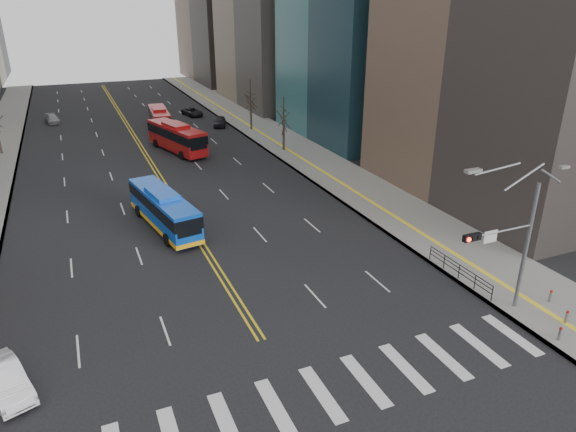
# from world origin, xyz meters

# --- Properties ---
(ground) EXTENTS (220.00, 220.00, 0.00)m
(ground) POSITION_xyz_m (0.00, 0.00, 0.00)
(ground) COLOR black
(sidewalk_right) EXTENTS (7.00, 130.00, 0.15)m
(sidewalk_right) POSITION_xyz_m (17.50, 45.00, 0.07)
(sidewalk_right) COLOR gray
(sidewalk_right) RESTS_ON ground
(crosswalk) EXTENTS (26.70, 4.00, 0.01)m
(crosswalk) POSITION_xyz_m (0.00, 0.00, 0.01)
(crosswalk) COLOR silver
(crosswalk) RESTS_ON ground
(centerline) EXTENTS (0.55, 100.00, 0.01)m
(centerline) POSITION_xyz_m (0.00, 55.00, 0.01)
(centerline) COLOR gold
(centerline) RESTS_ON ground
(signal_mast) EXTENTS (5.37, 0.37, 9.39)m
(signal_mast) POSITION_xyz_m (13.77, 2.00, 4.86)
(signal_mast) COLOR slate
(signal_mast) RESTS_ON ground
(pedestrian_railing) EXTENTS (0.06, 6.06, 1.02)m
(pedestrian_railing) POSITION_xyz_m (14.30, 6.00, 0.82)
(pedestrian_railing) COLOR black
(pedestrian_railing) RESTS_ON sidewalk_right
(bollards) EXTENTS (2.87, 3.17, 0.78)m
(bollards) POSITION_xyz_m (16.27, -0.17, 0.55)
(bollards) COLOR slate
(bollards) RESTS_ON sidewalk_right
(street_trees) EXTENTS (35.20, 47.20, 7.60)m
(street_trees) POSITION_xyz_m (-7.18, 34.55, 4.87)
(street_trees) COLOR #31241E
(street_trees) RESTS_ON ground
(blue_bus) EXTENTS (4.03, 10.92, 3.14)m
(blue_bus) POSITION_xyz_m (-1.92, 22.42, 1.65)
(blue_bus) COLOR blue
(blue_bus) RESTS_ON ground
(red_bus_near) EXTENTS (5.29, 11.24, 3.48)m
(red_bus_near) POSITION_xyz_m (3.88, 44.93, 1.94)
(red_bus_near) COLOR #AF1213
(red_bus_near) RESTS_ON ground
(red_bus_far) EXTENTS (3.07, 9.98, 3.16)m
(red_bus_far) POSITION_xyz_m (4.06, 57.57, 1.76)
(red_bus_far) COLOR #AF1213
(red_bus_far) RESTS_ON ground
(car_white) EXTENTS (2.94, 4.66, 1.45)m
(car_white) POSITION_xyz_m (-12.50, 6.00, 0.72)
(car_white) COLOR white
(car_white) RESTS_ON ground
(car_dark_mid) EXTENTS (3.01, 4.54, 1.44)m
(car_dark_mid) POSITION_xyz_m (12.50, 56.16, 0.72)
(car_dark_mid) COLOR black
(car_dark_mid) RESTS_ON ground
(car_silver) EXTENTS (2.28, 4.36, 1.21)m
(car_silver) POSITION_xyz_m (-10.20, 68.25, 0.60)
(car_silver) COLOR gray
(car_silver) RESTS_ON ground
(car_dark_far) EXTENTS (3.11, 4.90, 1.26)m
(car_dark_far) POSITION_xyz_m (10.55, 65.13, 0.63)
(car_dark_far) COLOR black
(car_dark_far) RESTS_ON ground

